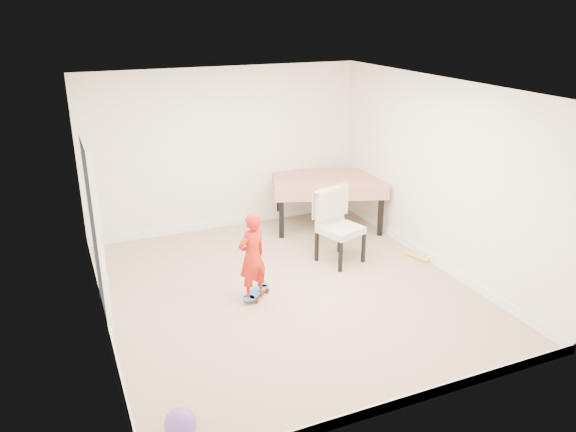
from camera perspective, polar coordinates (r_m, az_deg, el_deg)
name	(u,v)px	position (r m, az deg, el deg)	size (l,w,h in m)	color
ground	(287,290)	(7.34, -0.10, -7.57)	(5.00, 5.00, 0.00)	tan
ceiling	(287,89)	(6.53, -0.11, 12.80)	(4.50, 5.00, 0.04)	silver
wall_back	(226,150)	(9.06, -6.34, 6.68)	(4.50, 0.04, 2.60)	white
wall_front	(404,283)	(4.82, 11.67, -6.64)	(4.50, 0.04, 2.60)	white
wall_left	(95,222)	(6.34, -18.98, -0.57)	(0.04, 5.00, 2.60)	white
wall_right	(437,175)	(7.93, 14.91, 4.05)	(0.04, 5.00, 2.60)	white
door	(96,236)	(6.72, -18.89, -1.90)	(0.10, 0.94, 2.11)	white
baseboard_back	(229,222)	(9.45, -6.06, -0.62)	(4.50, 0.02, 0.12)	white
baseboard_front	(394,404)	(5.49, 10.76, -18.27)	(4.50, 0.02, 0.12)	white
baseboard_left	(108,323)	(6.86, -17.85, -10.28)	(0.02, 5.00, 0.12)	white
baseboard_right	(430,257)	(8.36, 14.19, -4.10)	(0.02, 5.00, 0.12)	white
dining_table	(328,202)	(9.29, 4.05, 1.42)	(1.78, 1.11, 0.84)	red
dining_chair	(341,227)	(7.95, 5.38, -1.15)	(0.58, 0.66, 1.06)	beige
skateboard	(256,294)	(7.19, -3.24, -7.88)	(0.54, 0.20, 0.08)	blue
child	(252,259)	(6.88, -3.66, -4.38)	(0.41, 0.27, 1.13)	red
balloon	(181,424)	(5.16, -10.87, -20.03)	(0.28, 0.28, 0.28)	#7B51C4
foam_toy	(417,257)	(8.42, 12.94, -4.04)	(0.06, 0.06, 0.40)	yellow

